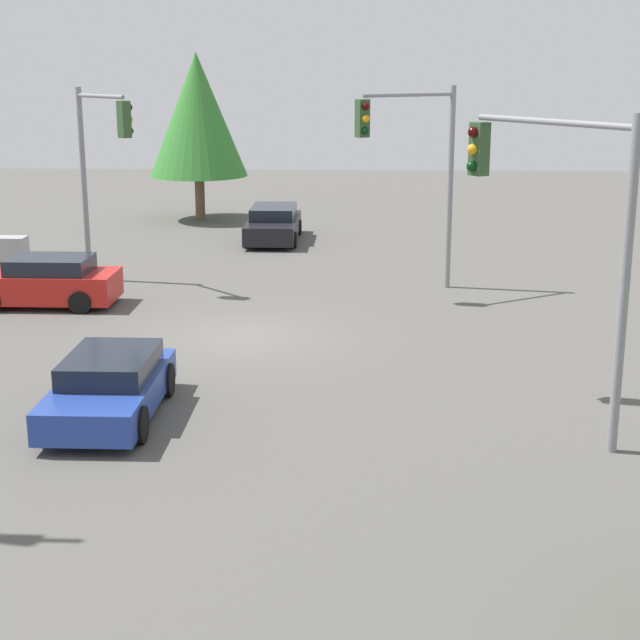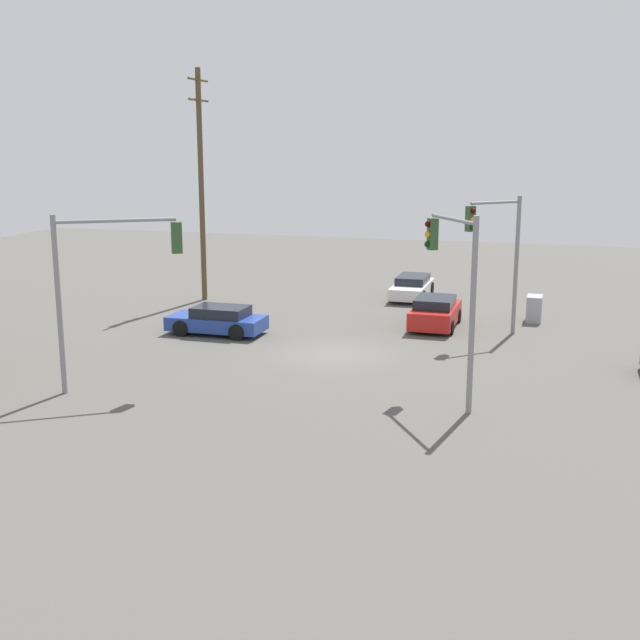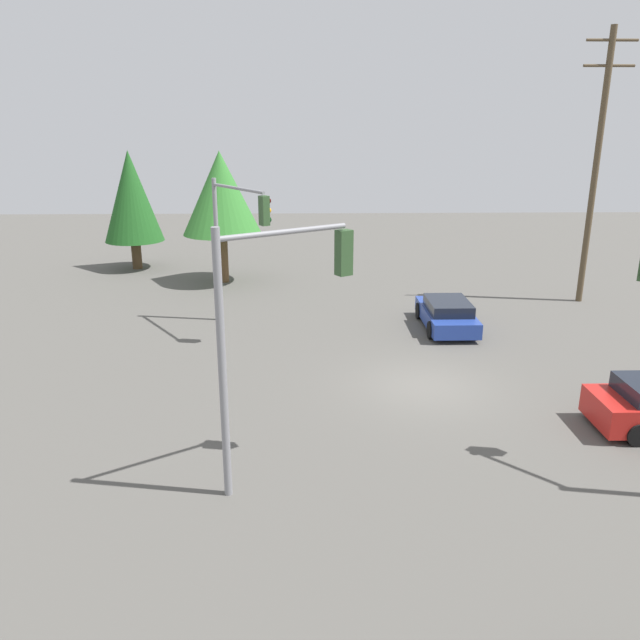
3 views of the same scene
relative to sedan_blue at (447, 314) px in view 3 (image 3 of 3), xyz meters
name	(u,v)px [view 3 (image 3 of 3)]	position (x,y,z in m)	size (l,w,h in m)	color
ground_plane	(425,386)	(1.95, 5.86, -0.61)	(80.00, 80.00, 0.00)	#54514C
sedan_blue	(447,314)	(0.00, 0.00, 0.00)	(1.97, 4.22, 1.24)	#233D93
traffic_signal_main	(235,229)	(8.48, -0.05, 3.50)	(2.54, 3.55, 5.96)	gray
traffic_signal_cross	(274,310)	(6.47, 11.08, 3.54)	(2.98, 2.04, 6.10)	gray
utility_pole_tall	(596,164)	(-7.20, -3.96, 5.68)	(2.20, 0.28, 11.98)	brown
tree_left	(221,193)	(10.03, -8.12, 4.02)	(4.03, 4.03, 6.75)	brown
tree_behind	(131,197)	(15.47, -11.41, 3.49)	(3.30, 3.30, 6.65)	#4C3823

